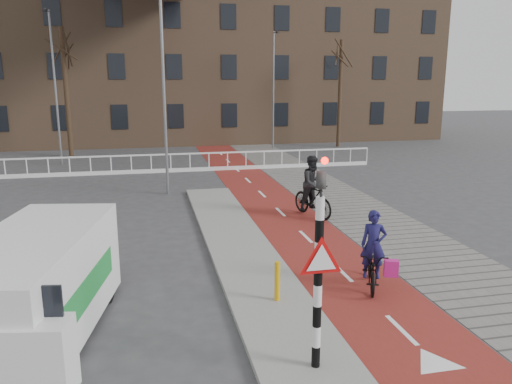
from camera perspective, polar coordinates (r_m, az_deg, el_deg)
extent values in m
plane|color=#38383A|center=(10.68, 6.33, -13.75)|extent=(120.00, 120.00, 0.00)
cube|color=maroon|center=(20.16, 1.33, -0.86)|extent=(2.50, 60.00, 0.01)
cube|color=slate|center=(20.98, 8.78, -0.47)|extent=(3.00, 60.00, 0.01)
cube|color=gray|center=(14.06, -1.63, -6.74)|extent=(1.80, 16.00, 0.12)
cylinder|color=black|center=(8.13, 7.08, -10.47)|extent=(0.14, 0.14, 2.88)
imported|color=black|center=(7.60, 7.46, 2.39)|extent=(0.13, 0.16, 0.80)
cylinder|color=#FF0C05|center=(7.44, 7.86, 3.56)|extent=(0.11, 0.02, 0.11)
cylinder|color=#D49B0B|center=(10.80, 2.45, -10.12)|extent=(0.12, 0.12, 0.87)
imported|color=black|center=(12.02, 13.14, -8.48)|extent=(1.21, 1.84, 0.92)
imported|color=#171546|center=(11.83, 13.28, -5.86)|extent=(0.68, 0.57, 1.59)
cube|color=#C01B7B|center=(11.62, 15.19, -8.40)|extent=(0.36, 0.30, 0.38)
imported|color=black|center=(17.65, 6.49, -0.85)|extent=(1.23, 2.12, 1.23)
imported|color=black|center=(17.52, 6.54, 1.03)|extent=(1.13, 1.00, 1.93)
cube|color=silver|center=(10.05, -23.92, -9.78)|extent=(2.71, 4.99, 1.89)
cube|color=#1C8234|center=(9.93, -18.38, -10.20)|extent=(0.57, 2.98, 0.55)
cube|color=black|center=(8.10, -26.97, -12.50)|extent=(1.68, 0.36, 0.90)
cylinder|color=black|center=(8.76, -22.35, -18.60)|extent=(0.35, 0.69, 0.66)
cylinder|color=black|center=(12.00, -24.37, -10.06)|extent=(0.35, 0.69, 0.66)
cylinder|color=black|center=(11.49, -16.82, -10.45)|extent=(0.35, 0.69, 0.66)
cube|color=silver|center=(26.37, -16.30, 3.96)|extent=(28.00, 0.08, 0.08)
cube|color=silver|center=(26.51, -16.18, 2.14)|extent=(28.00, 0.10, 0.20)
cube|color=#7F6047|center=(41.05, -12.54, 14.21)|extent=(46.00, 10.00, 12.00)
cylinder|color=black|center=(33.20, -20.85, 10.48)|extent=(0.29, 0.29, 7.80)
cylinder|color=black|center=(36.41, 9.55, 10.96)|extent=(0.25, 0.25, 7.43)
cylinder|color=slate|center=(20.93, -10.45, 10.62)|extent=(0.12, 0.12, 8.09)
cylinder|color=slate|center=(30.27, -21.93, 10.81)|extent=(0.12, 0.12, 8.39)
cylinder|color=slate|center=(35.03, 2.00, 11.44)|extent=(0.12, 0.12, 7.89)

